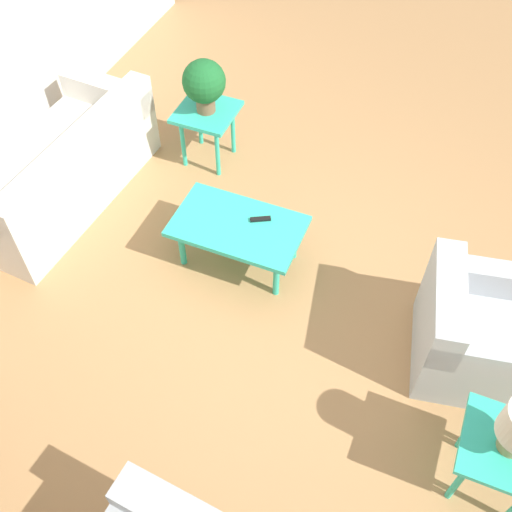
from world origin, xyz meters
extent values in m
plane|color=#A87A4C|center=(0.00, 0.00, 0.00)|extent=(14.00, 14.00, 0.00)
cube|color=silver|center=(2.35, -0.16, 0.22)|extent=(1.00, 1.94, 0.44)
cube|color=silver|center=(2.01, -0.14, 0.62)|extent=(0.32, 1.90, 0.35)
cube|color=silver|center=(2.30, -1.00, 0.56)|extent=(0.89, 0.25, 0.23)
cube|color=#A8ADB2|center=(-1.31, 0.16, 0.22)|extent=(0.91, 0.94, 0.44)
cube|color=#A8ADB2|center=(-1.03, 0.21, 0.62)|extent=(0.35, 0.83, 0.35)
cube|color=#A8ADB2|center=(-1.37, 0.48, 0.55)|extent=(0.79, 0.30, 0.23)
cube|color=#A8ADB2|center=(-1.25, -0.16, 0.55)|extent=(0.79, 0.30, 0.23)
cube|color=#2DB79E|center=(0.58, -0.06, 0.41)|extent=(1.01, 0.60, 0.04)
cylinder|color=#2DB79E|center=(0.17, -0.27, 0.19)|extent=(0.05, 0.05, 0.39)
cylinder|color=#2DB79E|center=(0.98, -0.27, 0.19)|extent=(0.05, 0.05, 0.39)
cylinder|color=#2DB79E|center=(0.17, 0.14, 0.19)|extent=(0.05, 0.05, 0.39)
cylinder|color=#2DB79E|center=(0.98, 0.14, 0.19)|extent=(0.05, 0.05, 0.39)
cube|color=#2DB79E|center=(1.34, -1.11, 0.54)|extent=(0.52, 0.52, 0.04)
cylinder|color=#2DB79E|center=(1.16, -1.28, 0.26)|extent=(0.04, 0.04, 0.52)
cylinder|color=#2DB79E|center=(1.51, -1.28, 0.26)|extent=(0.04, 0.04, 0.52)
cylinder|color=#2DB79E|center=(1.16, -0.93, 0.26)|extent=(0.04, 0.04, 0.52)
cylinder|color=#2DB79E|center=(1.51, -0.93, 0.26)|extent=(0.04, 0.04, 0.52)
cube|color=#2DB79E|center=(-1.56, 1.01, 0.54)|extent=(0.52, 0.52, 0.04)
cylinder|color=#2DB79E|center=(-1.38, 0.84, 0.26)|extent=(0.04, 0.04, 0.52)
cylinder|color=#2DB79E|center=(-1.38, 1.19, 0.26)|extent=(0.04, 0.04, 0.52)
cylinder|color=brown|center=(1.34, -1.11, 0.62)|extent=(0.17, 0.17, 0.14)
sphere|color=#195B28|center=(1.34, -1.11, 0.85)|extent=(0.38, 0.38, 0.38)
cube|color=black|center=(0.43, -0.17, 0.44)|extent=(0.16, 0.11, 0.02)
camera|label=1|loc=(-0.74, 2.76, 3.84)|focal=42.00mm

